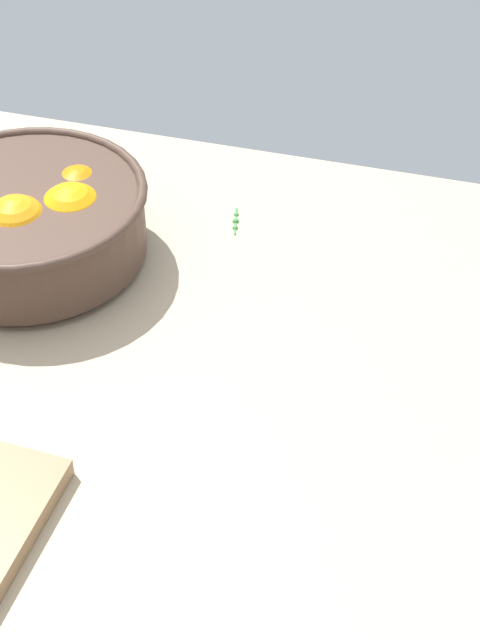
{
  "coord_description": "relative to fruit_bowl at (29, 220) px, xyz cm",
  "views": [
    {
      "loc": [
        20.38,
        -71.57,
        72.1
      ],
      "look_at": [
        -0.15,
        0.84,
        4.37
      ],
      "focal_mm": 54.02,
      "sensor_mm": 36.0,
      "label": 1
    }
  ],
  "objects": [
    {
      "name": "herb_sprig_1",
      "position": [
        21.36,
        13.44,
        -5.16
      ],
      "size": [
        1.64,
        5.6,
        0.88
      ],
      "color": "#3E8440",
      "rests_on": "ground_plane"
    },
    {
      "name": "fruit_bowl",
      "position": [
        0.0,
        0.0,
        0.0
      ],
      "size": [
        28.69,
        28.69,
        10.68
      ],
      "color": "#473328",
      "rests_on": "ground_plane"
    },
    {
      "name": "ground_plane",
      "position": [
        28.42,
        -9.79,
        -6.92
      ],
      "size": [
        137.81,
        80.53,
        3.0
      ],
      "primitive_type": "cube",
      "color": "tan"
    }
  ]
}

